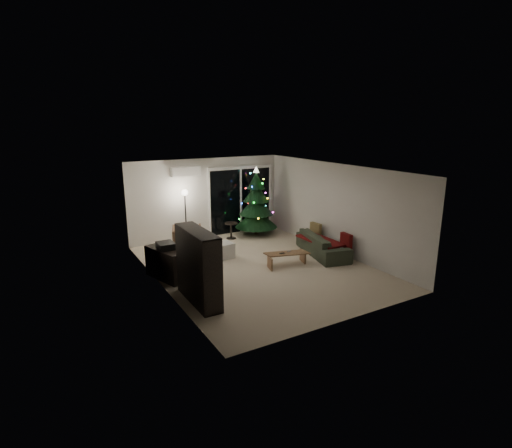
{
  "coord_description": "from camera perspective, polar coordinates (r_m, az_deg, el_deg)",
  "views": [
    {
      "loc": [
        -4.84,
        -8.27,
        3.6
      ],
      "look_at": [
        0.1,
        0.3,
        1.05
      ],
      "focal_mm": 28.0,
      "sensor_mm": 36.0,
      "label": 1
    }
  ],
  "objects": [
    {
      "name": "cushion_a",
      "position": [
        11.81,
        8.52,
        -0.78
      ],
      "size": [
        0.15,
        0.39,
        0.39
      ],
      "primitive_type": "cube",
      "rotation": [
        0.0,
        0.0,
        0.09
      ],
      "color": "olive",
      "rests_on": "sofa"
    },
    {
      "name": "side_table",
      "position": [
        12.61,
        -3.57,
        -0.95
      ],
      "size": [
        0.49,
        0.49,
        0.51
      ],
      "primitive_type": "cylinder",
      "rotation": [
        0.0,
        0.0,
        -0.21
      ],
      "color": "black",
      "rests_on": "floor"
    },
    {
      "name": "armchair",
      "position": [
        11.43,
        -9.77,
        -2.15
      ],
      "size": [
        1.03,
        1.05,
        0.75
      ],
      "primitive_type": "imported",
      "rotation": [
        0.0,
        0.0,
        2.8
      ],
      "color": "brown",
      "rests_on": "floor"
    },
    {
      "name": "sofa",
      "position": [
        11.24,
        9.52,
        -2.87
      ],
      "size": [
        1.24,
        2.14,
        0.59
      ],
      "primitive_type": "imported",
      "rotation": [
        0.0,
        0.0,
        1.33
      ],
      "color": "black",
      "rests_on": "floor"
    },
    {
      "name": "ottoman",
      "position": [
        10.89,
        -4.62,
        -3.75
      ],
      "size": [
        0.49,
        0.49,
        0.41
      ],
      "primitive_type": "cube",
      "rotation": [
        0.0,
        0.0,
        0.08
      ],
      "color": "silver",
      "rests_on": "floor"
    },
    {
      "name": "media_cabinet",
      "position": [
        9.63,
        -12.64,
        -5.55
      ],
      "size": [
        0.75,
        1.24,
        0.73
      ],
      "primitive_type": "cube",
      "rotation": [
        0.0,
        0.0,
        0.29
      ],
      "color": "black",
      "rests_on": "floor"
    },
    {
      "name": "floor_lamp",
      "position": [
        12.08,
        -9.99,
        0.82
      ],
      "size": [
        0.26,
        0.26,
        1.6
      ],
      "primitive_type": "cylinder",
      "color": "black",
      "rests_on": "floor"
    },
    {
      "name": "cushion_b",
      "position": [
        10.86,
        12.77,
        -2.33
      ],
      "size": [
        0.14,
        0.39,
        0.39
      ],
      "primitive_type": "cube",
      "rotation": [
        0.0,
        0.0,
        -0.07
      ],
      "color": "#5B1314",
      "rests_on": "sofa"
    },
    {
      "name": "sofa_throw",
      "position": [
        11.14,
        9.15,
        -2.3
      ],
      "size": [
        0.63,
        1.45,
        0.05
      ],
      "primitive_type": "cube",
      "color": "#5B1314",
      "rests_on": "sofa"
    },
    {
      "name": "room",
      "position": [
        11.4,
        -1.44,
        1.35
      ],
      "size": [
        6.5,
        7.51,
        2.6
      ],
      "color": "beige",
      "rests_on": "ground"
    },
    {
      "name": "bookshelf",
      "position": [
        8.13,
        -9.48,
        -6.22
      ],
      "size": [
        0.88,
        1.55,
        1.52
      ],
      "primitive_type": null,
      "rotation": [
        0.0,
        0.0,
        0.35
      ],
      "color": "black",
      "rests_on": "floor"
    },
    {
      "name": "stereo",
      "position": [
        9.49,
        -12.78,
        -3.04
      ],
      "size": [
        0.37,
        0.44,
        0.16
      ],
      "primitive_type": "cube",
      "color": "black",
      "rests_on": "media_cabinet"
    },
    {
      "name": "cardboard_box_a",
      "position": [
        9.73,
        -10.12,
        -6.44
      ],
      "size": [
        0.49,
        0.38,
        0.33
      ],
      "primitive_type": "cube",
      "rotation": [
        0.0,
        0.0,
        0.05
      ],
      "color": "white",
      "rests_on": "floor"
    },
    {
      "name": "coffee_table",
      "position": [
        10.32,
        4.42,
        -5.01
      ],
      "size": [
        1.14,
        0.66,
        0.34
      ],
      "primitive_type": null,
      "rotation": [
        0.0,
        0.0,
        -0.28
      ],
      "color": "brown",
      "rests_on": "floor"
    },
    {
      "name": "christmas_tree",
      "position": [
        12.88,
        0.03,
        3.3
      ],
      "size": [
        1.55,
        1.55,
        2.22
      ],
      "primitive_type": "cone",
      "rotation": [
        0.0,
        0.0,
        0.14
      ],
      "color": "#143C1F",
      "rests_on": "floor"
    },
    {
      "name": "remote_a",
      "position": [
        10.18,
        3.74,
        -4.2
      ],
      "size": [
        0.14,
        0.04,
        0.02
      ],
      "primitive_type": "cube",
      "color": "black",
      "rests_on": "coffee_table"
    },
    {
      "name": "remote_b",
      "position": [
        10.35,
        4.74,
        -3.89
      ],
      "size": [
        0.13,
        0.08,
        0.02
      ],
      "primitive_type": "cube",
      "rotation": [
        0.0,
        0.0,
        0.35
      ],
      "color": "slate",
      "rests_on": "coffee_table"
    },
    {
      "name": "cardboard_box_b",
      "position": [
        11.19,
        -5.14,
        -3.7
      ],
      "size": [
        0.44,
        0.43,
        0.25
      ],
      "primitive_type": "cube",
      "rotation": [
        0.0,
        0.0,
        0.71
      ],
      "color": "white",
      "rests_on": "floor"
    }
  ]
}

